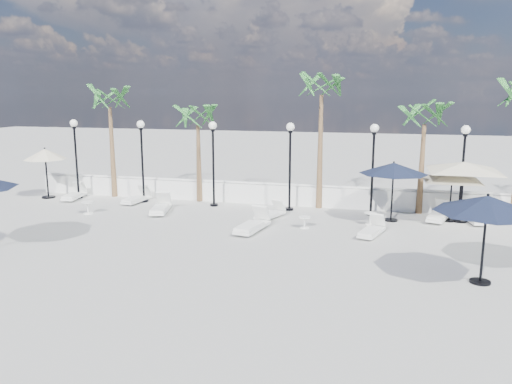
% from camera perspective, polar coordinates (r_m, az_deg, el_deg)
% --- Properties ---
extents(ground, '(100.00, 100.00, 0.00)m').
position_cam_1_polar(ground, '(15.95, -0.42, -7.37)').
color(ground, '#A1A09C').
rests_on(ground, ground).
extents(balustrade, '(26.00, 0.30, 1.01)m').
position_cam_1_polar(balustrade, '(22.92, 4.29, -0.38)').
color(balustrade, white).
rests_on(balustrade, ground).
extents(lamppost_0, '(0.36, 0.36, 3.84)m').
position_cam_1_polar(lamppost_0, '(25.64, -19.94, 4.80)').
color(lamppost_0, black).
rests_on(lamppost_0, ground).
extents(lamppost_1, '(0.36, 0.36, 3.84)m').
position_cam_1_polar(lamppost_1, '(23.86, -12.92, 4.75)').
color(lamppost_1, black).
rests_on(lamppost_1, ground).
extents(lamppost_2, '(0.36, 0.36, 3.84)m').
position_cam_1_polar(lamppost_2, '(22.50, -4.92, 4.61)').
color(lamppost_2, black).
rests_on(lamppost_2, ground).
extents(lamppost_3, '(0.36, 0.36, 3.84)m').
position_cam_1_polar(lamppost_3, '(21.62, 3.91, 4.35)').
color(lamppost_3, black).
rests_on(lamppost_3, ground).
extents(lamppost_4, '(0.36, 0.36, 3.84)m').
position_cam_1_polar(lamppost_4, '(21.28, 13.24, 3.97)').
color(lamppost_4, black).
rests_on(lamppost_4, ground).
extents(lamppost_5, '(0.36, 0.36, 3.84)m').
position_cam_1_polar(lamppost_5, '(21.52, 22.61, 3.47)').
color(lamppost_5, black).
rests_on(lamppost_5, ground).
extents(palm_0, '(2.60, 2.60, 5.50)m').
position_cam_1_polar(palm_0, '(25.39, -16.39, 9.59)').
color(palm_0, brown).
rests_on(palm_0, ground).
extents(palm_1, '(2.60, 2.60, 4.70)m').
position_cam_1_polar(palm_1, '(23.47, -6.67, 7.95)').
color(palm_1, brown).
rests_on(palm_1, ground).
extents(palm_2, '(2.60, 2.60, 6.10)m').
position_cam_1_polar(palm_2, '(22.07, 7.51, 11.26)').
color(palm_2, brown).
rests_on(palm_2, ground).
extents(palm_3, '(2.60, 2.60, 4.90)m').
position_cam_1_polar(palm_3, '(22.01, 18.71, 7.72)').
color(palm_3, brown).
rests_on(palm_3, ground).
extents(lounger_0, '(0.89, 1.87, 0.67)m').
position_cam_1_polar(lounger_0, '(25.77, -20.05, -0.28)').
color(lounger_0, silver).
rests_on(lounger_0, ground).
extents(lounger_1, '(0.78, 1.83, 0.66)m').
position_cam_1_polar(lounger_1, '(24.08, -13.47, -0.69)').
color(lounger_1, silver).
rests_on(lounger_1, ground).
extents(lounger_2, '(1.06, 2.02, 0.72)m').
position_cam_1_polar(lounger_2, '(21.85, -10.84, -1.74)').
color(lounger_2, silver).
rests_on(lounger_2, ground).
extents(lounger_3, '(1.02, 2.12, 0.76)m').
position_cam_1_polar(lounger_3, '(18.64, -0.40, -3.77)').
color(lounger_3, silver).
rests_on(lounger_3, ground).
extents(lounger_4, '(1.09, 1.73, 0.62)m').
position_cam_1_polar(lounger_4, '(20.56, 1.64, -2.46)').
color(lounger_4, silver).
rests_on(lounger_4, ground).
extents(lounger_5, '(1.14, 1.99, 0.71)m').
position_cam_1_polar(lounger_5, '(21.53, 20.17, -2.45)').
color(lounger_5, silver).
rests_on(lounger_5, ground).
extents(lounger_6, '(1.00, 1.77, 0.63)m').
position_cam_1_polar(lounger_6, '(18.58, 13.10, -4.26)').
color(lounger_6, silver).
rests_on(lounger_6, ground).
extents(lounger_7, '(0.86, 1.72, 0.62)m').
position_cam_1_polar(lounger_7, '(21.72, 23.58, -2.68)').
color(lounger_7, silver).
rests_on(lounger_7, ground).
extents(side_table_0, '(0.54, 0.54, 0.52)m').
position_cam_1_polar(side_table_0, '(22.48, -18.67, -1.58)').
color(side_table_0, silver).
rests_on(side_table_0, ground).
extents(side_table_1, '(0.46, 0.46, 0.45)m').
position_cam_1_polar(side_table_1, '(19.17, 5.58, -3.35)').
color(side_table_1, silver).
rests_on(side_table_1, ground).
extents(side_table_2, '(0.49, 0.49, 0.48)m').
position_cam_1_polar(side_table_2, '(20.08, 12.93, -2.85)').
color(side_table_2, silver).
rests_on(side_table_2, ground).
extents(parasol_navy_mid, '(2.71, 2.71, 2.43)m').
position_cam_1_polar(parasol_navy_mid, '(20.53, 15.45, 2.60)').
color(parasol_navy_mid, black).
rests_on(parasol_navy_mid, ground).
extents(parasol_navy_right, '(2.79, 2.79, 2.50)m').
position_cam_1_polar(parasol_navy_right, '(14.55, 24.91, -1.31)').
color(parasol_navy_right, black).
rests_on(parasol_navy_right, ground).
extents(parasol_cream_sq_a, '(5.31, 5.31, 2.61)m').
position_cam_1_polar(parasol_cream_sq_a, '(21.24, 22.74, 3.15)').
color(parasol_cream_sq_a, black).
rests_on(parasol_cream_sq_a, ground).
extents(parasol_cream_sq_b, '(4.23, 4.23, 2.12)m').
position_cam_1_polar(parasol_cream_sq_b, '(21.24, 21.55, 2.00)').
color(parasol_cream_sq_b, black).
rests_on(parasol_cream_sq_b, ground).
extents(parasol_cream_small, '(2.03, 2.03, 2.49)m').
position_cam_1_polar(parasol_cream_small, '(26.30, -22.97, 3.93)').
color(parasol_cream_small, black).
rests_on(parasol_cream_small, ground).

